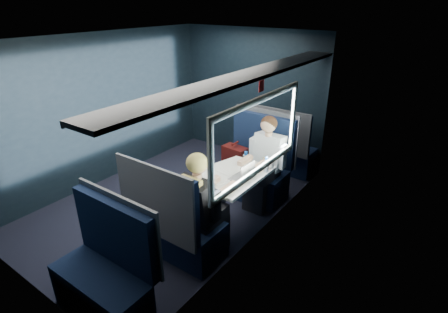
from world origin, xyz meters
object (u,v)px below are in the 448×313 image
Objects in this scene: man at (265,158)px; woman at (201,202)px; table at (233,180)px; cup at (271,165)px; seat_row_back at (107,274)px; seat_bay_near at (254,168)px; seat_row_front at (283,149)px; laptop at (245,175)px; seat_bay_far at (175,225)px; bottle_small at (266,165)px.

woman is at bearing -90.00° from man.
cup reaches higher than table.
woman reaches higher than cup.
cup is at bearing 77.89° from seat_row_back.
seat_row_back is 2.32m from cup.
seat_bay_near reaches higher than seat_row_front.
table is 3.42× the size of laptop.
seat_bay_near reaches higher than cup.
man is at bearing -32.54° from seat_bay_near.
bottle_small is (0.48, 1.18, 0.41)m from seat_bay_far.
cup is at bearing -70.51° from seat_row_front.
seat_row_front is 1.62m from bottle_small.
seat_row_back is at bearing -95.80° from table.
woman is at bearing 77.07° from seat_row_back.
seat_row_front is at bearing 102.83° from man.
table is at bearing 95.45° from woman.
table is 0.70m from man.
seat_bay_near is 0.75m from cup.
seat_bay_near is 0.85m from bottle_small.
seat_row_front reaches higher than cup.
man is 6.57× the size of bottle_small.
bottle_small is at bearing -90.00° from cup.
seat_bay_near and seat_bay_far have the same top height.
seat_bay_far reaches higher than seat_row_back.
seat_row_front is (-0.18, 1.80, -0.25)m from table.
table is at bearing -77.00° from seat_bay_near.
seat_row_front is (0.00, 2.67, -0.00)m from seat_bay_far.
laptop is at bearing -66.47° from seat_bay_near.
man is (0.25, -1.10, 0.31)m from seat_row_front.
seat_bay_near is 1.09× the size of seat_row_back.
seat_bay_near is 1.04m from laptop.
table is at bearing 78.22° from seat_bay_far.
cup is (0.48, 1.31, 0.37)m from seat_bay_far.
seat_row_back is 1.86m from laptop.
seat_row_front is 1.49m from cup.
man is at bearing 84.48° from table.
table is at bearing -124.07° from cup.
seat_row_back reaches higher than bottle_small.
seat_bay_near is at bearing -91.14° from seat_row_front.
bottle_small is 0.14m from cup.
woman reaches higher than table.
laptop is at bearing 78.31° from seat_row_back.
seat_bay_far is 4.31× the size of laptop.
cup is (0.00, 0.13, -0.04)m from bottle_small.
man reaches higher than seat_row_front.
laptop is at bearing -5.41° from table.
seat_row_front is 0.88× the size of man.
table is 0.23m from laptop.
laptop is at bearing -103.74° from cup.
seat_row_back is 2.20m from bottle_small.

